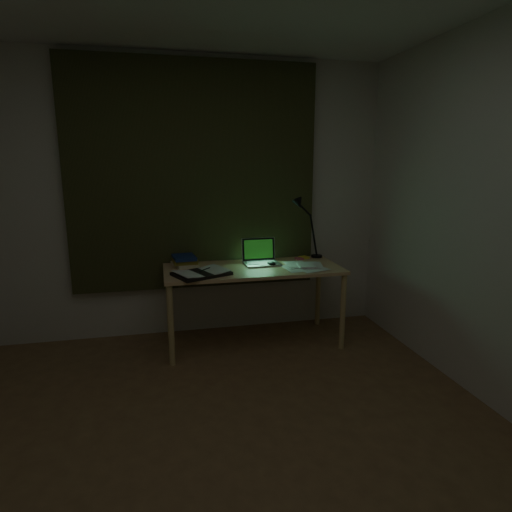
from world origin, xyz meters
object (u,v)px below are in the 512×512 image
at_px(book_stack, 185,260).
at_px(desk, 253,305).
at_px(open_textbook, 201,273).
at_px(loose_papers, 301,266).
at_px(laptop, 262,252).
at_px(desk_lamp, 317,228).

bearing_deg(book_stack, desk, -18.42).
relative_size(open_textbook, loose_papers, 1.27).
bearing_deg(loose_papers, laptop, 154.69).
distance_m(laptop, book_stack, 0.68).
bearing_deg(desk, laptop, 39.24).
distance_m(desk, open_textbook, 0.61).
xyz_separation_m(open_textbook, book_stack, (-0.11, 0.35, 0.03)).
distance_m(desk, laptop, 0.48).
xyz_separation_m(desk, loose_papers, (0.41, -0.07, 0.36)).
bearing_deg(desk_lamp, desk, -167.55).
distance_m(laptop, desk_lamp, 0.64).
relative_size(loose_papers, desk_lamp, 0.58).
xyz_separation_m(laptop, loose_papers, (0.31, -0.15, -0.10)).
xyz_separation_m(laptop, open_textbook, (-0.56, -0.25, -0.09)).
bearing_deg(loose_papers, book_stack, 165.43).
distance_m(laptop, open_textbook, 0.62).
bearing_deg(open_textbook, book_stack, 83.45).
relative_size(laptop, book_stack, 1.43).
bearing_deg(loose_papers, desk_lamp, 50.54).
relative_size(desk, open_textbook, 3.64).
height_order(open_textbook, book_stack, book_stack).
distance_m(open_textbook, book_stack, 0.37).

